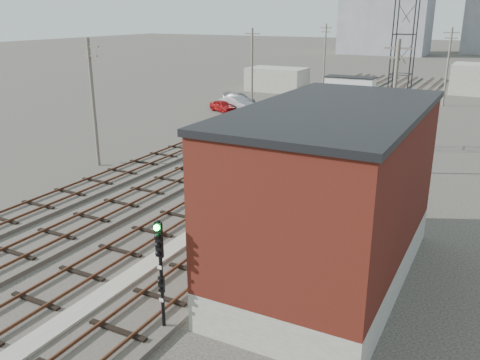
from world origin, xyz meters
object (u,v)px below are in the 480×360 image
Objects in this scene: switch_stand at (311,121)px; car_grey at (239,99)px; signal_mast at (160,268)px; car_silver at (238,103)px; site_trailer at (350,87)px; car_red at (223,106)px.

switch_stand is 14.97m from car_grey.
car_silver is (-17.54, 38.46, -1.69)m from signal_mast.
signal_mast is at bearing -136.35° from car_silver.
switch_stand is 0.22× the size of site_trailer.
signal_mast is 0.64× the size of site_trailer.
switch_stand is 0.31× the size of car_grey.
signal_mast reaches higher than car_grey.
switch_stand reaches higher than car_grey.
car_red is 0.79× the size of car_silver.
car_silver is 1.04× the size of car_grey.
signal_mast is 0.92× the size of car_grey.
signal_mast reaches higher than car_red.
car_silver is (-8.59, -15.18, -0.58)m from site_trailer.
car_red is at bearing 165.30° from car_silver.
site_trailer is 1.73× the size of car_red.
signal_mast is 34.41m from switch_stand.
signal_mast is 1.11× the size of car_red.
site_trailer is 17.45m from car_silver.
car_red is at bearing 161.62° from switch_stand.
switch_stand is 0.30× the size of car_silver.
site_trailer is at bearing -2.78° from car_red.
car_red is 1.91m from car_silver.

